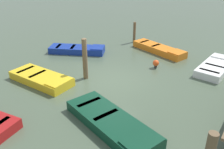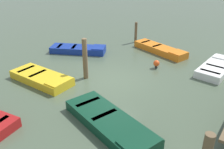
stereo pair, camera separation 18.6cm
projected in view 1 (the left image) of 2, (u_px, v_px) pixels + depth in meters
The scene contains 9 objects.
ground_plane at pixel (112, 81), 12.74m from camera, with size 80.00×80.00×0.00m, color #475642.
rowboat_orange at pixel (159, 49), 16.42m from camera, with size 2.50×3.97×0.46m.
rowboat_yellow at pixel (41, 78), 12.49m from camera, with size 1.77×3.54×0.46m.
rowboat_dark_green at pixel (112, 123), 9.16m from camera, with size 2.96×4.37×0.46m.
rowboat_white at pixel (216, 67), 13.78m from camera, with size 3.41×1.91×0.46m.
rowboat_blue at pixel (77, 49), 16.36m from camera, with size 2.32×3.78×0.46m.
mooring_piling_near_left at pixel (134, 32), 18.10m from camera, with size 0.20×0.20×1.51m, color brown.
mooring_piling_mid_left at pixel (85, 59), 12.53m from camera, with size 0.25×0.25×2.16m, color brown.
marker_buoy at pixel (156, 63), 14.07m from camera, with size 0.36×0.36×0.48m.
Camera 1 is at (10.04, 5.27, 5.82)m, focal length 39.44 mm.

